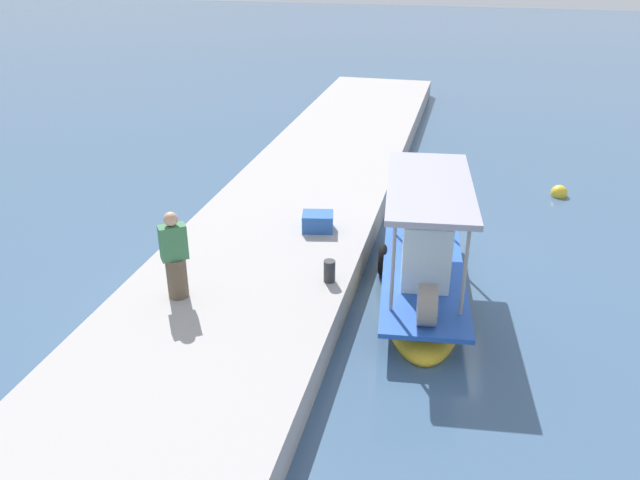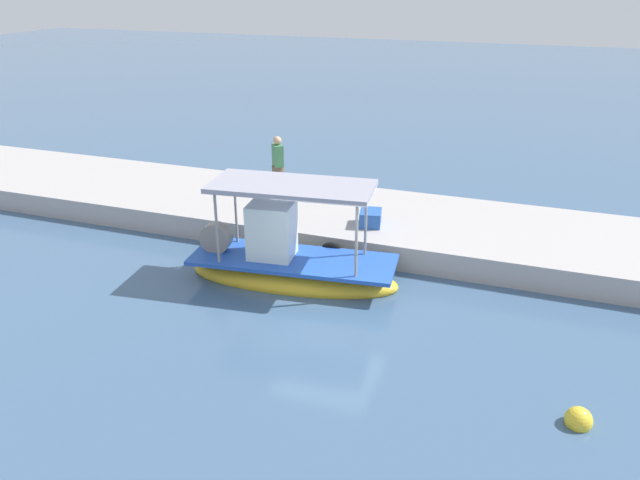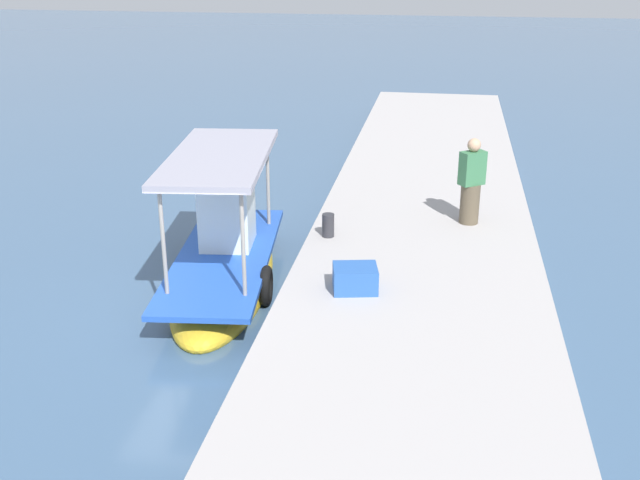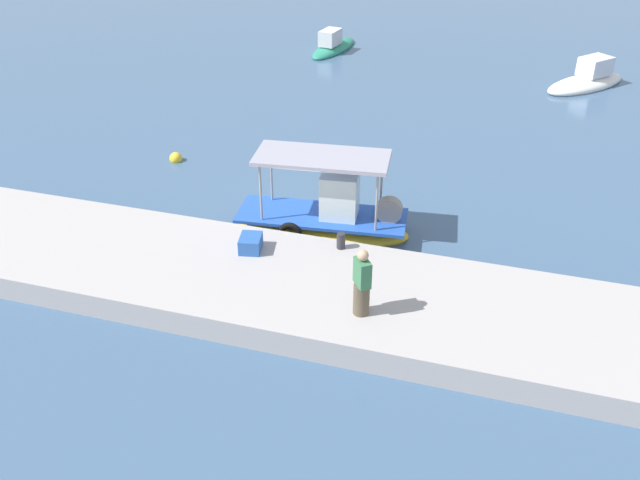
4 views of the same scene
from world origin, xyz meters
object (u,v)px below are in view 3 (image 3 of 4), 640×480
mooring_bollard (328,225)px  cargo_crate (355,278)px  main_fishing_boat (226,260)px  fisherman_near_bollard (471,185)px

mooring_bollard → cargo_crate: 2.53m
main_fishing_boat → mooring_bollard: bearing=-61.3°
mooring_bollard → fisherman_near_bollard: bearing=-65.2°
fisherman_near_bollard → mooring_bollard: 3.09m
fisherman_near_bollard → cargo_crate: 4.18m
cargo_crate → mooring_bollard: bearing=19.3°
fisherman_near_bollard → cargo_crate: (-3.66, 1.93, -0.60)m
main_fishing_boat → fisherman_near_bollard: main_fishing_boat is taller
main_fishing_boat → cargo_crate: 3.03m
fisherman_near_bollard → cargo_crate: fisherman_near_bollard is taller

